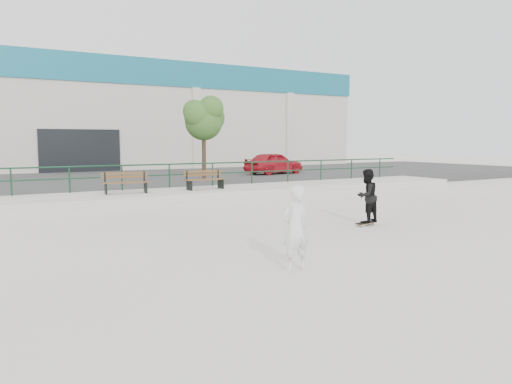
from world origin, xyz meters
TOP-DOWN VIEW (x-y plane):
  - ground at (0.00, 0.00)m, footprint 120.00×120.00m
  - ledge at (0.00, 9.50)m, footprint 30.00×3.00m
  - parking_strip at (0.00, 18.00)m, footprint 60.00×14.00m
  - railing at (-0.00, 10.80)m, footprint 28.00×0.06m
  - commercial_building at (-0.00, 31.99)m, footprint 44.20×16.33m
  - bench_left at (-1.19, 9.62)m, footprint 1.81×0.76m
  - bench_right at (2.04, 9.54)m, footprint 1.72×0.55m
  - tree at (4.02, 13.88)m, footprint 2.35×2.09m
  - red_car at (9.56, 16.08)m, footprint 4.04×2.21m
  - skateboard at (3.71, 1.80)m, footprint 0.80×0.34m
  - standing_skater at (3.71, 1.80)m, footprint 0.86×0.72m
  - seated_skater at (-1.03, -1.35)m, footprint 0.62×0.42m

SIDE VIEW (x-z plane):
  - ground at x=0.00m, z-range 0.00..0.00m
  - skateboard at x=3.71m, z-range 0.03..0.12m
  - ledge at x=0.00m, z-range 0.00..0.50m
  - parking_strip at x=0.00m, z-range 0.00..0.50m
  - seated_skater at x=-1.03m, z-range 0.00..1.66m
  - standing_skater at x=3.71m, z-range 0.09..1.66m
  - bench_right at x=2.04m, z-range 0.50..1.28m
  - bench_left at x=-1.19m, z-range 0.50..1.31m
  - red_car at x=9.56m, z-range 0.50..1.80m
  - railing at x=0.00m, z-range 0.73..1.76m
  - tree at x=4.02m, z-range 1.54..5.73m
  - commercial_building at x=0.00m, z-range 0.58..8.58m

